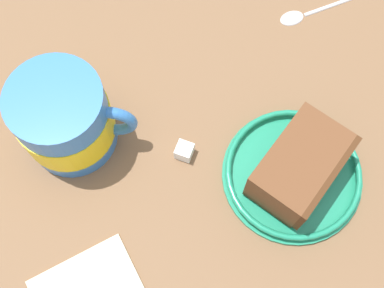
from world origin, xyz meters
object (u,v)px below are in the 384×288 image
teaspoon (305,12)px  sugar_cube (182,149)px  small_plate (293,174)px  tea_mug (66,119)px  cake_slice (300,167)px

teaspoon → sugar_cube: size_ratio=6.23×
small_plate → sugar_cube: (10.37, 6.05, 0.11)cm
sugar_cube → tea_mug: bearing=34.5°
small_plate → teaspoon: bearing=-55.2°
small_plate → teaspoon: size_ratio=1.37×
sugar_cube → small_plate: bearing=-149.8°
teaspoon → cake_slice: bearing=125.4°
cake_slice → sugar_cube: (10.64, 6.08, -2.72)cm
tea_mug → teaspoon: size_ratio=1.01×
tea_mug → teaspoon: bearing=-105.5°
small_plate → tea_mug: size_ratio=1.36×
tea_mug → cake_slice: bearing=-147.9°
small_plate → sugar_cube: bearing=30.2°
small_plate → cake_slice: 2.84cm
small_plate → tea_mug: (20.25, 12.83, 4.02)cm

